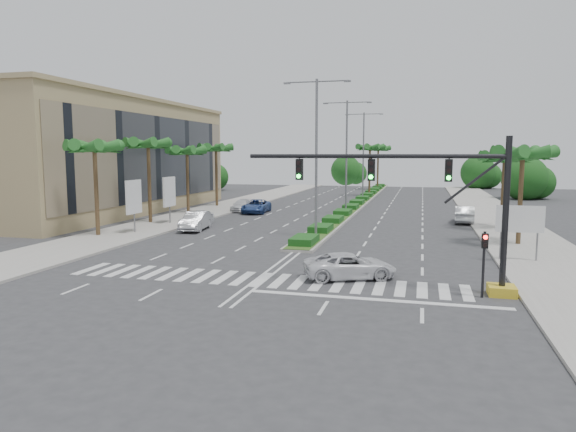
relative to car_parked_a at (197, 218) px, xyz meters
name	(u,v)px	position (x,y,z in m)	size (l,w,h in m)	color
ground	(261,280)	(11.80, -17.89, -0.71)	(160.00, 160.00, 0.00)	#333335
footpath_right	(514,233)	(27.00, 2.11, -0.63)	(6.00, 120.00, 0.15)	gray
footpath_left	(173,220)	(-3.40, 2.11, -0.63)	(6.00, 120.00, 0.15)	gray
median	(362,201)	(11.80, 27.11, -0.61)	(2.20, 75.00, 0.20)	gray
median_grass	(362,200)	(11.80, 27.11, -0.49)	(1.80, 75.00, 0.04)	#35551D
building	(109,158)	(-14.20, 8.11, 5.29)	(12.00, 36.00, 12.00)	tan
signal_gantry	(453,219)	(21.07, -17.89, 2.75)	(12.60, 1.20, 7.20)	gold
pedestrian_signal	(484,253)	(22.40, -18.56, 1.33)	(0.28, 0.36, 3.00)	black
direction_sign	(520,221)	(25.30, -9.90, 1.74)	(2.70, 0.11, 3.40)	slate
billboard_near	(134,197)	(-2.70, -5.89, 2.25)	(0.18, 2.10, 4.35)	slate
billboard_far	(169,192)	(-2.70, 0.11, 2.25)	(0.18, 2.10, 4.35)	slate
palm_left_near	(94,150)	(-4.70, -7.89, 5.98)	(4.57, 4.68, 7.55)	brown
palm_left_mid	(148,147)	(-4.70, 0.11, 6.37)	(4.57, 4.68, 7.95)	brown
palm_left_far	(187,153)	(-4.70, 8.11, 5.79)	(4.57, 4.68, 7.35)	brown
palm_left_end	(216,150)	(-4.70, 16.11, 6.17)	(4.57, 4.68, 7.75)	brown
palm_right_near	(523,157)	(26.30, -3.89, 5.50)	(4.57, 4.68, 7.05)	brown
palm_right_far	(505,160)	(26.30, 4.11, 5.20)	(4.57, 4.68, 6.75)	brown
palm_median_a	(370,149)	(11.80, 37.11, 6.46)	(4.57, 4.68, 8.05)	brown
palm_median_b	(378,150)	(11.80, 52.11, 6.46)	(4.57, 4.68, 8.05)	brown
streetlight_near	(316,149)	(11.80, -3.89, 6.10)	(5.10, 0.25, 12.00)	slate
streetlight_mid	(347,150)	(11.80, 12.11, 6.10)	(5.10, 0.25, 12.00)	slate
streetlight_far	(363,151)	(11.80, 28.11, 6.10)	(5.10, 0.25, 12.00)	slate
car_parked_a	(197,218)	(0.00, 0.00, 0.00)	(1.68, 4.16, 1.42)	white
car_parked_b	(196,221)	(1.19, -2.70, 0.08)	(1.67, 4.79, 1.58)	silver
car_parked_c	(256,206)	(2.09, 10.91, 0.02)	(2.43, 5.28, 1.47)	#2C4888
car_parked_d	(242,206)	(0.00, 12.09, -0.07)	(1.79, 4.40, 1.28)	silver
car_crossing	(350,266)	(16.15, -16.41, -0.05)	(2.20, 4.77, 1.33)	silver
car_right	(465,214)	(23.60, 8.03, 0.09)	(1.68, 4.83, 1.59)	#BBBCC1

